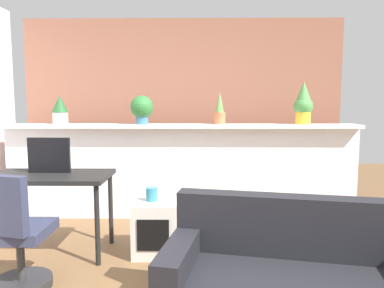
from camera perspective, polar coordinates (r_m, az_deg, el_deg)
divider_wall at (r=4.49m, az=-1.66°, el=-4.46°), size 4.21×0.16×1.10m
plant_shelf at (r=4.38m, az=-1.70°, el=2.80°), size 4.21×0.34×0.04m
brick_wall_behind at (r=5.01m, az=-1.40°, el=4.71°), size 4.21×0.10×2.50m
potted_plant_0 at (r=4.70m, az=-19.75°, el=5.06°), size 0.19×0.19×0.34m
potted_plant_1 at (r=4.41m, az=-7.76°, el=5.50°), size 0.27×0.27×0.34m
potted_plant_2 at (r=4.41m, az=4.31°, el=5.18°), size 0.14×0.14×0.38m
potted_plant_3 at (r=4.58m, az=16.85°, el=6.04°), size 0.22×0.22×0.51m
desk at (r=3.64m, az=-21.21°, el=-5.69°), size 1.10×0.60×0.75m
tv_monitor at (r=3.68m, az=-21.24°, el=-1.63°), size 0.39×0.04×0.33m
office_chair at (r=3.09m, az=-25.81°, el=-13.42°), size 0.49×0.49×0.91m
side_cube_shelf at (r=3.51m, az=-5.66°, el=-12.76°), size 0.40×0.41×0.50m
vase_on_shelf at (r=3.45m, az=-6.24°, el=-7.74°), size 0.11×0.11×0.12m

